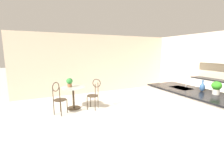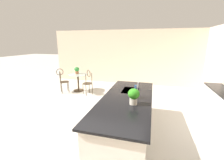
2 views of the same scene
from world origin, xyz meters
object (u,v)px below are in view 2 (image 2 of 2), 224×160
Objects in this scene: bistro_table at (78,81)px; chair_by_island at (88,81)px; chair_near_window at (63,79)px; potted_plant_on_table at (77,70)px; vase_on_counter at (135,93)px; potted_plant_counter_near at (134,95)px.

chair_by_island is at bearing 60.73° from bistro_table.
bistro_table is 0.73m from chair_by_island.
chair_near_window is 0.73m from potted_plant_on_table.
chair_near_window is 3.62× the size of vase_on_counter.
vase_on_counter is (2.30, 2.16, 0.46)m from chair_by_island.
chair_by_island is 0.92m from potted_plant_on_table.
potted_plant_counter_near reaches higher than potted_plant_on_table.
potted_plant_on_table is 3.98m from vase_on_counter.
vase_on_counter reaches higher than bistro_table.
bistro_table is 0.49m from potted_plant_on_table.
vase_on_counter is at bearing 43.18° from chair_by_island.
potted_plant_counter_near is 1.10× the size of vase_on_counter.
bistro_table is 0.65m from chair_near_window.
chair_by_island is (-0.03, 1.14, 0.00)m from chair_near_window.
chair_by_island is (0.35, 0.63, 0.13)m from bistro_table.
chair_near_window is at bearing -128.45° from potted_plant_counter_near.
bistro_table is at bearing -133.60° from vase_on_counter.
potted_plant_counter_near is at bearing 42.84° from potted_plant_on_table.
bistro_table is at bearing 126.14° from chair_near_window.
potted_plant_counter_near is (2.65, 2.16, 0.53)m from chair_by_island.
potted_plant_counter_near is at bearing 1.13° from vase_on_counter.
chair_near_window is 3.42× the size of potted_plant_on_table.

